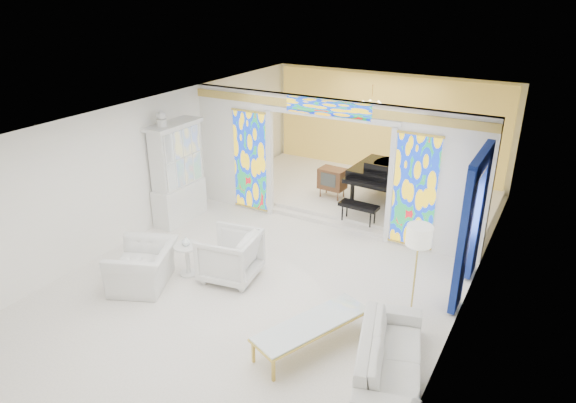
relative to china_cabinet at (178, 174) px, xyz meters
The scene contains 23 objects.
floor 3.47m from the china_cabinet, 10.50° to the right, with size 12.00×12.00×0.00m, color white.
ceiling 3.75m from the china_cabinet, 10.50° to the right, with size 7.00×12.00×0.02m, color silver.
wall_back 6.30m from the china_cabinet, 59.24° to the left, with size 7.00×0.02×3.00m, color white.
wall_left 0.74m from the china_cabinet, 115.42° to the right, with size 0.02×12.00×3.00m, color white.
wall_right 6.75m from the china_cabinet, ahead, with size 0.02×12.00×3.00m, color white.
partition_wall 3.54m from the china_cabinet, 23.50° to the left, with size 7.00×0.22×3.00m.
stained_glass_left 1.76m from the china_cabinet, 47.47° to the left, with size 0.90×0.04×2.40m, color gold.
stained_glass_right 5.41m from the china_cabinet, 13.85° to the left, with size 0.90×0.04×2.40m, color gold.
stained_glass_transom 3.84m from the china_cabinet, 21.91° to the left, with size 2.00×0.04×0.34m, color gold.
alcove_platform 4.88m from the china_cabinet, 47.45° to the left, with size 6.80×3.80×0.18m, color white.
gold_curtain_back 6.19m from the china_cabinet, 58.67° to the left, with size 6.70×0.10×2.90m, color #FAD757.
chandelier 5.02m from the china_cabinet, 44.89° to the left, with size 0.48×0.48×0.30m, color gold.
blue_drapes 6.63m from the china_cabinet, ahead, with size 0.14×1.85×2.65m.
china_cabinet is the anchor object (origin of this frame).
armchair_left 3.04m from the china_cabinet, 63.02° to the right, with size 1.23×1.07×0.80m, color white.
armchair_right 3.14m from the china_cabinet, 31.84° to the right, with size 1.02×1.05×0.95m, color silver.
sofa 6.78m from the china_cabinet, 23.67° to the right, with size 2.27×0.89×0.66m, color white.
side_table 2.74m from the china_cabinet, 46.75° to the right, with size 0.58×0.58×0.64m.
vase 2.67m from the china_cabinet, 46.75° to the right, with size 0.17×0.17×0.18m, color silver.
coffee_table 5.63m from the china_cabinet, 28.67° to the right, with size 1.33×2.07×0.44m.
floor_lamp 6.13m from the china_cabinet, 10.65° to the right, with size 0.55×0.55×1.71m.
grand_piano 5.23m from the china_cabinet, 37.50° to the left, with size 1.85×2.80×1.11m.
tv_console 3.87m from the china_cabinet, 44.04° to the left, with size 0.69×0.49×0.77m.
Camera 1 is at (4.56, -7.96, 5.27)m, focal length 32.00 mm.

